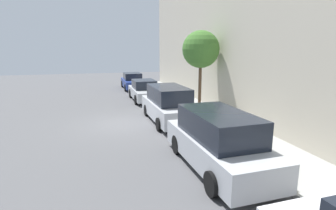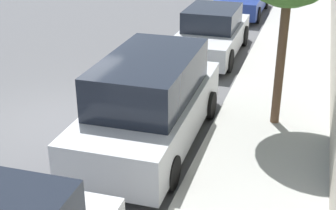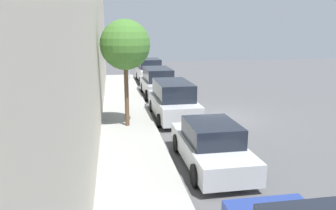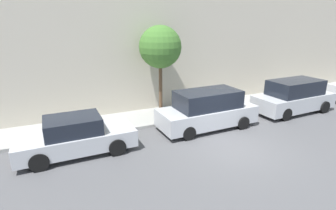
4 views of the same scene
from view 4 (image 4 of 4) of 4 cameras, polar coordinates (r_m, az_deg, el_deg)
ground_plane at (r=11.49m, az=14.09°, el=-9.04°), size 60.00×60.00×0.00m
sidewalk at (r=15.13m, az=3.03°, el=-1.62°), size 2.49×32.00×0.15m
parked_minivan_second at (r=16.85m, az=25.73°, el=1.64°), size 2.04×4.95×1.90m
parked_minivan_third at (r=13.01m, az=8.54°, el=-1.08°), size 2.02×4.94×1.90m
parked_sedan_fourth at (r=11.07m, az=-19.38°, el=-6.46°), size 1.92×4.52×1.54m
street_tree at (r=13.84m, az=-1.70°, el=12.43°), size 2.20×2.20×4.78m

